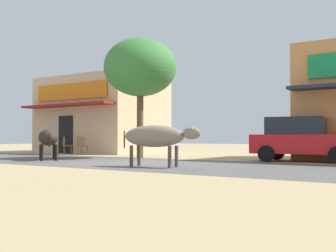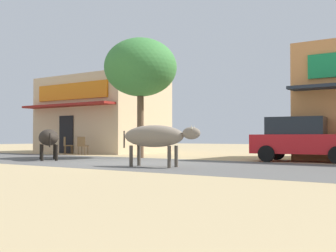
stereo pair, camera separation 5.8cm
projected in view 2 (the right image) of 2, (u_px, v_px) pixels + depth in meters
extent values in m
plane|color=tan|center=(136.00, 163.00, 14.89)|extent=(80.00, 80.00, 0.00)
cube|color=#585653|center=(136.00, 163.00, 14.89)|extent=(72.00, 5.92, 0.00)
cube|color=#D2B289|center=(103.00, 116.00, 25.57)|extent=(6.77, 4.88, 4.41)
cube|color=orange|center=(71.00, 91.00, 23.55)|extent=(5.41, 0.10, 0.90)
cube|color=maroon|center=(66.00, 105.00, 23.21)|extent=(6.50, 0.90, 0.12)
cube|color=black|center=(66.00, 135.00, 23.76)|extent=(1.10, 0.06, 2.10)
cylinder|color=brown|center=(140.00, 124.00, 18.47)|extent=(0.29, 0.29, 2.92)
ellipsoid|color=#3A7C38|center=(141.00, 67.00, 18.54)|extent=(3.17, 3.17, 2.53)
cube|color=red|center=(305.00, 144.00, 15.63)|extent=(3.89, 2.13, 0.70)
cube|color=#1E2328|center=(297.00, 126.00, 15.78)|extent=(2.22, 1.79, 0.64)
cylinder|color=black|center=(277.00, 152.00, 16.92)|extent=(0.62, 0.26, 0.60)
cylinder|color=black|center=(266.00, 154.00, 15.44)|extent=(0.62, 0.26, 0.60)
ellipsoid|color=#2C251E|center=(49.00, 137.00, 16.74)|extent=(1.98, 1.75, 0.64)
ellipsoid|color=#2C251E|center=(47.00, 136.00, 17.89)|extent=(0.62, 0.56, 0.36)
cone|color=beige|center=(45.00, 131.00, 17.91)|extent=(0.06, 0.06, 0.12)
cone|color=beige|center=(50.00, 131.00, 17.97)|extent=(0.06, 0.06, 0.12)
cylinder|color=black|center=(41.00, 152.00, 17.24)|extent=(0.11, 0.11, 0.62)
cylinder|color=black|center=(54.00, 152.00, 17.40)|extent=(0.11, 0.11, 0.62)
cylinder|color=black|center=(42.00, 153.00, 16.05)|extent=(0.11, 0.11, 0.62)
cylinder|color=black|center=(56.00, 153.00, 16.22)|extent=(0.11, 0.11, 0.62)
cylinder|color=black|center=(50.00, 140.00, 15.78)|extent=(0.05, 0.05, 0.51)
ellipsoid|color=gray|center=(154.00, 136.00, 12.90)|extent=(2.08, 0.95, 0.67)
ellipsoid|color=gray|center=(191.00, 133.00, 12.34)|extent=(0.59, 0.36, 0.36)
cone|color=beige|center=(194.00, 127.00, 12.42)|extent=(0.06, 0.06, 0.12)
cone|color=beige|center=(192.00, 127.00, 12.24)|extent=(0.06, 0.06, 0.12)
cylinder|color=#4D443A|center=(176.00, 156.00, 12.81)|extent=(0.11, 0.11, 0.65)
cylinder|color=#4D443A|center=(169.00, 157.00, 12.39)|extent=(0.11, 0.11, 0.65)
cylinder|color=#4D443A|center=(139.00, 155.00, 13.39)|extent=(0.11, 0.11, 0.65)
cylinder|color=#4D443A|center=(131.00, 156.00, 12.97)|extent=(0.11, 0.11, 0.65)
cylinder|color=#4D443A|center=(124.00, 139.00, 13.37)|extent=(0.05, 0.05, 0.54)
cube|color=brown|center=(68.00, 146.00, 22.73)|extent=(0.61, 0.61, 0.05)
cube|color=brown|center=(65.00, 141.00, 22.66)|extent=(0.39, 0.27, 0.44)
cylinder|color=brown|center=(71.00, 150.00, 22.96)|extent=(0.04, 0.04, 0.43)
cylinder|color=brown|center=(72.00, 150.00, 22.63)|extent=(0.04, 0.04, 0.43)
cylinder|color=brown|center=(64.00, 150.00, 22.82)|extent=(0.04, 0.04, 0.43)
cylinder|color=brown|center=(66.00, 150.00, 22.49)|extent=(0.04, 0.04, 0.43)
cube|color=brown|center=(83.00, 146.00, 21.96)|extent=(0.55, 0.55, 0.05)
cube|color=brown|center=(81.00, 141.00, 21.78)|extent=(0.43, 0.16, 0.44)
cylinder|color=brown|center=(82.00, 150.00, 22.18)|extent=(0.04, 0.04, 0.43)
cylinder|color=brown|center=(88.00, 150.00, 22.07)|extent=(0.04, 0.04, 0.43)
cylinder|color=brown|center=(78.00, 151.00, 21.84)|extent=(0.04, 0.04, 0.43)
cylinder|color=brown|center=(84.00, 151.00, 21.73)|extent=(0.04, 0.04, 0.43)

